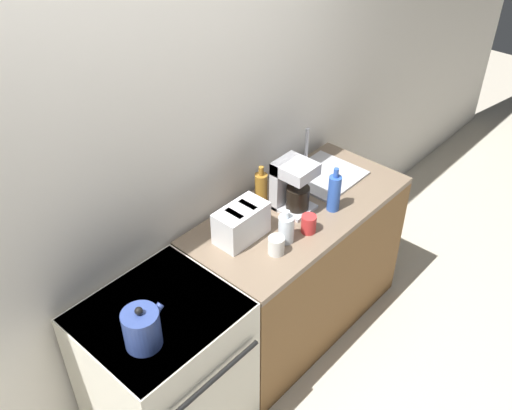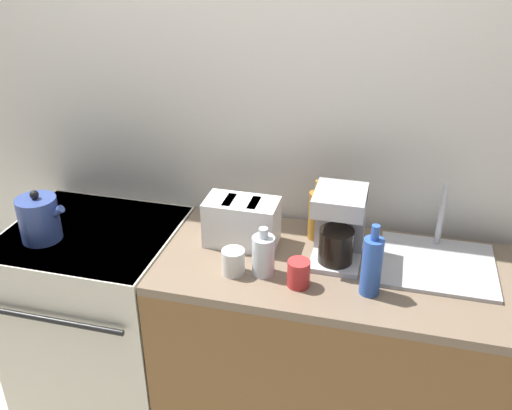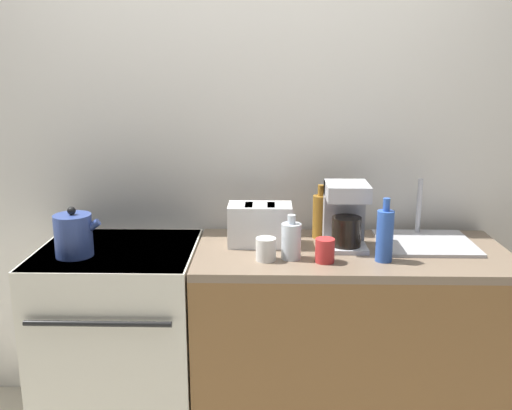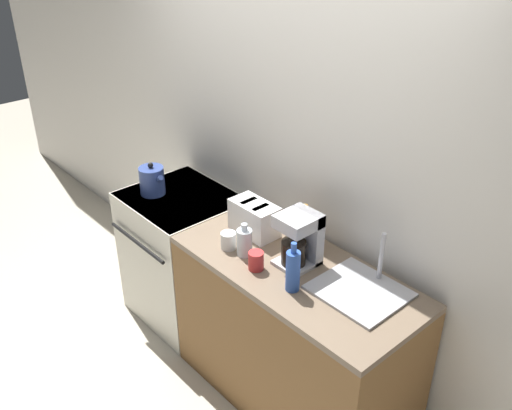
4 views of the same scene
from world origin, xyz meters
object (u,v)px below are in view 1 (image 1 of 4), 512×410
object	(u,v)px
toaster	(241,223)
bottle_amber	(261,189)
bottle_clear	(286,229)
cup_red	(309,224)
kettle	(142,328)
coffee_maker	(292,184)
stove	(167,373)
bottle_blue	(334,193)
cup_white	(276,245)

from	to	relation	value
toaster	bottle_amber	distance (m)	0.31
bottle_clear	cup_red	bearing A→B (deg)	-16.42
kettle	bottle_amber	xyz separation A→B (m)	(1.09, 0.29, 0.01)
coffee_maker	cup_red	xyz separation A→B (m)	(-0.11, -0.21, -0.11)
kettle	coffee_maker	distance (m)	1.21
toaster	bottle_clear	world-z (taller)	bottle_clear
coffee_maker	bottle_clear	world-z (taller)	coffee_maker
toaster	bottle_clear	bearing A→B (deg)	-54.64
stove	bottle_blue	xyz separation A→B (m)	(1.18, -0.14, 0.57)
kettle	bottle_amber	world-z (taller)	bottle_amber
bottle_blue	bottle_clear	distance (m)	0.39
bottle_clear	cup_white	xyz separation A→B (m)	(-0.11, -0.02, -0.03)
bottle_clear	bottle_amber	bearing A→B (deg)	64.12
bottle_blue	cup_red	bearing A→B (deg)	-175.64
bottle_clear	cup_red	xyz separation A→B (m)	(0.14, -0.04, -0.03)
coffee_maker	cup_white	xyz separation A→B (m)	(-0.36, -0.20, -0.11)
kettle	cup_white	bearing A→B (deg)	-2.81
bottle_blue	kettle	bearing A→B (deg)	178.35
coffee_maker	bottle_amber	distance (m)	0.18
stove	kettle	size ratio (longest dim) A/B	4.22
kettle	cup_white	world-z (taller)	kettle
toaster	bottle_amber	world-z (taller)	bottle_amber
cup_red	stove	bearing A→B (deg)	170.34
bottle_blue	cup_red	size ratio (longest dim) A/B	2.68
stove	kettle	distance (m)	0.58
bottle_clear	cup_red	world-z (taller)	bottle_clear
toaster	bottle_blue	bearing A→B (deg)	-22.13
stove	coffee_maker	world-z (taller)	coffee_maker
toaster	bottle_blue	xyz separation A→B (m)	(0.53, -0.22, 0.02)
stove	cup_white	world-z (taller)	cup_white
bottle_amber	cup_white	size ratio (longest dim) A/B	2.64
toaster	bottle_blue	world-z (taller)	bottle_blue
coffee_maker	cup_white	bearing A→B (deg)	-151.42
kettle	bottle_clear	world-z (taller)	kettle
bottle_blue	cup_red	xyz separation A→B (m)	(-0.25, -0.02, -0.06)
kettle	coffee_maker	xyz separation A→B (m)	(1.19, 0.16, 0.06)
bottle_amber	cup_red	distance (m)	0.35
stove	bottle_blue	bearing A→B (deg)	-6.71
stove	bottle_blue	distance (m)	1.32
bottle_blue	coffee_maker	bearing A→B (deg)	126.07
cup_white	bottle_blue	bearing A→B (deg)	0.28
kettle	bottle_amber	bearing A→B (deg)	15.00
stove	toaster	bearing A→B (deg)	6.72
bottle_clear	cup_white	bearing A→B (deg)	-167.13
coffee_maker	bottle_clear	size ratio (longest dim) A/B	1.55
bottle_blue	bottle_amber	bearing A→B (deg)	126.28
stove	bottle_clear	world-z (taller)	bottle_clear
bottle_amber	cup_red	size ratio (longest dim) A/B	2.53
cup_white	cup_red	size ratio (longest dim) A/B	0.96
cup_red	bottle_clear	bearing A→B (deg)	163.58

